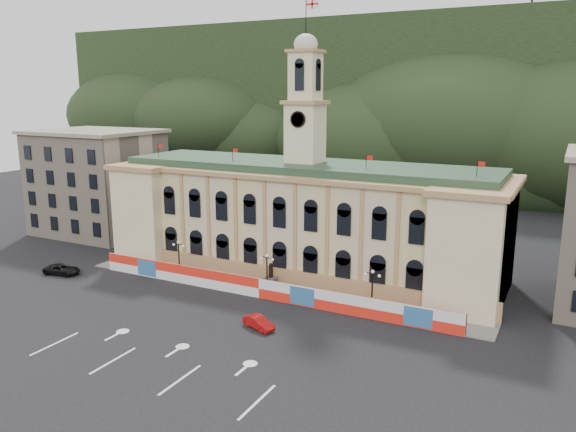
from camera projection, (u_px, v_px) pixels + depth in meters
The scene contains 13 objects.
ground at pixel (186, 345), 57.19m from camera, with size 260.00×260.00×0.00m, color black.
lane_markings at pixel (153, 365), 52.85m from camera, with size 26.00×10.00×0.02m, color white, non-canonical shape.
hill_ridge at pixel (448, 112), 158.80m from camera, with size 230.00×80.00×64.00m.
city_hall at pixel (304, 217), 79.46m from camera, with size 56.20×17.60×37.10m.
side_building_left at pixel (97, 182), 101.26m from camera, with size 21.00×17.00×18.60m.
hoarding_fence at pixel (260, 288), 69.96m from camera, with size 50.00×0.44×2.50m.
pavement at pixel (270, 290), 72.57m from camera, with size 56.00×5.50×0.16m, color slate.
statue at pixel (271, 282), 72.55m from camera, with size 1.40×1.40×3.72m.
lamp_left at pixel (179, 255), 77.54m from camera, with size 1.96×0.44×5.15m.
lamp_center at pixel (267, 270), 71.27m from camera, with size 1.96×0.44×5.15m.
lamp_right at pixel (372, 287), 65.00m from camera, with size 1.96×0.44×5.15m.
red_sedan at pixel (259, 323), 60.96m from camera, with size 4.28×2.69×1.33m, color #9E0B0C.
black_suv at pixel (62, 269), 79.07m from camera, with size 5.53×3.33×1.44m, color black.
Camera 1 is at (33.60, -42.29, 25.19)m, focal length 35.00 mm.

